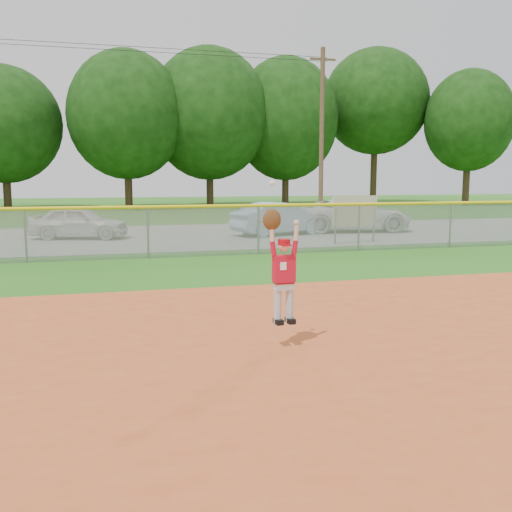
{
  "coord_description": "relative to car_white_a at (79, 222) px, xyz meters",
  "views": [
    {
      "loc": [
        -1.15,
        -6.77,
        2.38
      ],
      "look_at": [
        1.17,
        2.07,
        1.1
      ],
      "focal_mm": 40.0,
      "sensor_mm": 36.0,
      "label": 1
    }
  ],
  "objects": [
    {
      "name": "car_white_b",
      "position": [
        11.28,
        0.08,
        0.08
      ],
      "size": [
        5.21,
        2.81,
        1.39
      ],
      "primitive_type": "imported",
      "rotation": [
        0.0,
        0.0,
        1.47
      ],
      "color": "silver",
      "rests_on": "parking_strip"
    },
    {
      "name": "ballplayer",
      "position": [
        3.3,
        -15.24,
        0.5
      ],
      "size": [
        0.52,
        0.23,
        1.96
      ],
      "color": "silver",
      "rests_on": "ground"
    },
    {
      "name": "parking_strip",
      "position": [
        2.15,
        0.19,
        -0.63
      ],
      "size": [
        44.0,
        10.0,
        0.03
      ],
      "primitive_type": "cube",
      "color": "gray",
      "rests_on": "ground"
    },
    {
      "name": "tree_line",
      "position": [
        3.11,
        22.1,
        6.88
      ],
      "size": [
        62.37,
        13.0,
        14.43
      ],
      "color": "#422D1C",
      "rests_on": "ground"
    },
    {
      "name": "outfield_fence",
      "position": [
        2.15,
        -5.81,
        0.23
      ],
      "size": [
        40.06,
        0.1,
        1.55
      ],
      "color": "gray",
      "rests_on": "ground"
    },
    {
      "name": "car_blue",
      "position": [
        7.8,
        -0.52,
        0.04
      ],
      "size": [
        4.23,
        2.47,
        1.32
      ],
      "primitive_type": "imported",
      "rotation": [
        0.0,
        0.0,
        1.86
      ],
      "color": "#86A9C9",
      "rests_on": "parking_strip"
    },
    {
      "name": "ground",
      "position": [
        2.15,
        -15.81,
        -0.65
      ],
      "size": [
        120.0,
        120.0,
        0.0
      ],
      "primitive_type": "plane",
      "color": "#266216",
      "rests_on": "ground"
    },
    {
      "name": "car_white_a",
      "position": [
        0.0,
        0.0,
        0.0
      ],
      "size": [
        3.88,
        2.36,
        1.24
      ],
      "primitive_type": "imported",
      "rotation": [
        0.0,
        0.0,
        1.31
      ],
      "color": "silver",
      "rests_on": "parking_strip"
    },
    {
      "name": "power_lines",
      "position": [
        3.15,
        6.19,
        4.03
      ],
      "size": [
        19.4,
        0.24,
        9.0
      ],
      "color": "#4C3823",
      "rests_on": "ground"
    },
    {
      "name": "sponsor_sign",
      "position": [
        9.51,
        -4.0,
        0.47
      ],
      "size": [
        1.87,
        0.48,
        1.7
      ],
      "color": "gray",
      "rests_on": "ground"
    },
    {
      "name": "clay_infield",
      "position": [
        2.15,
        -18.81,
        -0.63
      ],
      "size": [
        24.0,
        16.0,
        0.04
      ],
      "primitive_type": "cube",
      "color": "#B74A21",
      "rests_on": "ground"
    }
  ]
}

